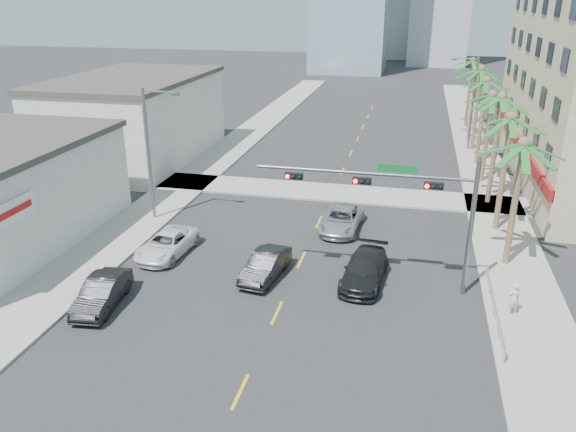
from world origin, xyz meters
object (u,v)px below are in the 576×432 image
object	(u,v)px
car_parked_far	(167,244)
car_lane_center	(341,219)
traffic_signal_mast	(407,198)
car_parked_mid	(102,293)
car_lane_right	(365,270)
car_lane_left	(265,265)
pedestrian	(514,299)

from	to	relation	value
car_parked_far	car_lane_center	distance (m)	11.43
traffic_signal_mast	car_parked_mid	xyz separation A→B (m)	(-14.44, -5.23, -4.33)
traffic_signal_mast	car_lane_center	xyz separation A→B (m)	(-4.13, 7.13, -4.35)
car_lane_right	car_lane_left	bearing A→B (deg)	-168.54
traffic_signal_mast	car_lane_center	bearing A→B (deg)	120.08
car_lane_center	pedestrian	distance (m)	12.99
traffic_signal_mast	car_lane_left	distance (m)	8.49
traffic_signal_mast	pedestrian	bearing A→B (deg)	-17.30
car_lane_center	car_lane_right	distance (m)	7.30
car_lane_left	car_lane_right	size ratio (longest dim) A/B	0.85
car_parked_mid	car_parked_far	xyz separation A→B (m)	(0.68, 6.21, -0.05)
car_parked_mid	car_lane_center	distance (m)	16.09
car_parked_mid	car_lane_right	size ratio (longest dim) A/B	0.87
car_lane_right	pedestrian	bearing A→B (deg)	-9.33
car_lane_center	pedestrian	bearing A→B (deg)	-39.20
car_parked_far	car_lane_right	bearing A→B (deg)	0.74
car_parked_mid	car_lane_right	bearing A→B (deg)	16.86
car_parked_far	car_lane_right	size ratio (longest dim) A/B	0.96
car_lane_center	car_lane_left	bearing A→B (deg)	-109.08
car_parked_far	car_lane_right	xyz separation A→B (m)	(11.83, -0.81, 0.06)
car_lane_right	pedestrian	world-z (taller)	pedestrian
car_parked_mid	car_lane_center	bearing A→B (deg)	43.70
car_parked_mid	car_lane_left	xyz separation A→B (m)	(7.15, 4.77, -0.02)
traffic_signal_mast	car_parked_far	world-z (taller)	traffic_signal_mast
pedestrian	car_lane_right	bearing A→B (deg)	-42.27
traffic_signal_mast	car_parked_mid	bearing A→B (deg)	-160.08
car_parked_far	pedestrian	bearing A→B (deg)	-3.24
traffic_signal_mast	car_parked_mid	size ratio (longest dim) A/B	2.49
car_parked_mid	car_lane_right	distance (m)	13.62
traffic_signal_mast	pedestrian	world-z (taller)	traffic_signal_mast
car_lane_center	car_lane_right	world-z (taller)	car_lane_right
car_lane_left	car_lane_right	bearing A→B (deg)	14.63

